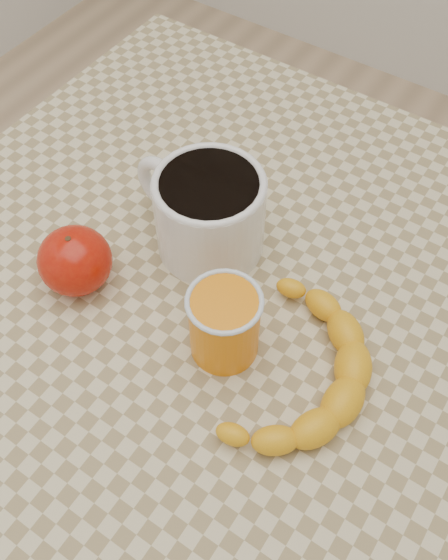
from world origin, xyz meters
The scene contains 6 objects.
ground centered at (0.00, 0.00, 0.00)m, with size 3.00×3.00×0.00m, color tan.
table centered at (0.00, 0.00, 0.66)m, with size 0.80×0.80×0.75m.
coffee_mug centered at (-0.05, 0.05, 0.81)m, with size 0.18×0.14×0.11m.
orange_juice_glass centered at (0.04, -0.06, 0.80)m, with size 0.08×0.08×0.09m.
apple centered at (-0.14, -0.08, 0.79)m, with size 0.09×0.09×0.08m.
banana centered at (0.12, -0.05, 0.77)m, with size 0.18×0.25×0.04m, color #F5B015, non-canonical shape.
Camera 1 is at (0.22, -0.33, 1.33)m, focal length 40.00 mm.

